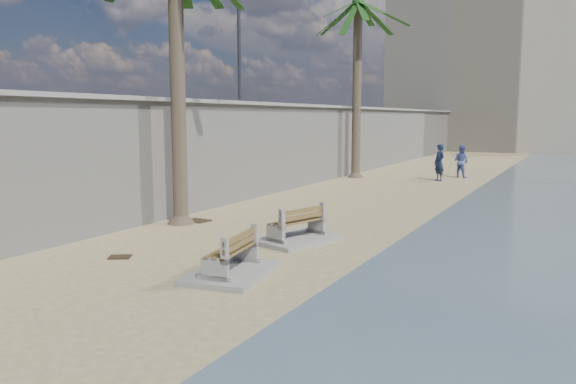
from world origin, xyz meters
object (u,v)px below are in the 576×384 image
(bench_far, at_px, (297,227))
(palm_back, at_px, (358,6))
(bench_near, at_px, (231,257))
(person_a, at_px, (439,160))
(person_b, at_px, (461,160))

(bench_far, relative_size, palm_back, 0.24)
(bench_near, xyz_separation_m, bench_far, (-0.22, 3.24, 0.00))
(bench_near, relative_size, bench_far, 0.94)
(person_a, relative_size, person_b, 1.11)
(person_a, bearing_deg, person_b, 115.41)
(person_a, height_order, person_b, person_a)
(bench_far, height_order, palm_back, palm_back)
(palm_back, bearing_deg, person_b, 27.21)
(palm_back, distance_m, person_b, 9.22)
(bench_near, height_order, person_a, person_a)
(bench_far, bearing_deg, person_b, 87.88)
(bench_near, relative_size, person_b, 1.19)
(bench_near, distance_m, palm_back, 20.10)
(palm_back, relative_size, person_b, 5.18)
(bench_near, distance_m, bench_far, 3.24)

